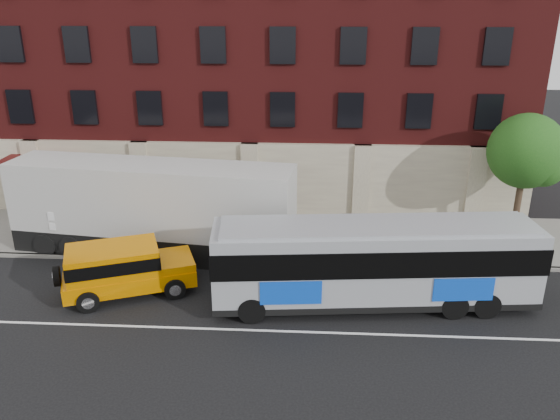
# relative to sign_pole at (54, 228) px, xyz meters

# --- Properties ---
(ground) EXTENTS (120.00, 120.00, 0.00)m
(ground) POSITION_rel_sign_pole_xyz_m (8.50, -6.15, -1.45)
(ground) COLOR black
(ground) RESTS_ON ground
(sidewalk) EXTENTS (60.00, 6.00, 0.15)m
(sidewalk) POSITION_rel_sign_pole_xyz_m (8.50, 2.85, -1.38)
(sidewalk) COLOR gray
(sidewalk) RESTS_ON ground
(kerb) EXTENTS (60.00, 0.25, 0.15)m
(kerb) POSITION_rel_sign_pole_xyz_m (8.50, -0.15, -1.38)
(kerb) COLOR gray
(kerb) RESTS_ON ground
(lane_line) EXTENTS (60.00, 0.12, 0.01)m
(lane_line) POSITION_rel_sign_pole_xyz_m (8.50, -5.65, -1.45)
(lane_line) COLOR white
(lane_line) RESTS_ON ground
(building) EXTENTS (30.00, 12.10, 15.00)m
(building) POSITION_rel_sign_pole_xyz_m (8.49, 10.77, 6.13)
(building) COLOR #551414
(building) RESTS_ON sidewalk
(sign_pole) EXTENTS (0.30, 0.20, 2.50)m
(sign_pole) POSITION_rel_sign_pole_xyz_m (0.00, 0.00, 0.00)
(sign_pole) COLOR slate
(sign_pole) RESTS_ON ground
(street_tree) EXTENTS (3.60, 3.60, 6.20)m
(street_tree) POSITION_rel_sign_pole_xyz_m (22.04, 3.34, 2.96)
(street_tree) COLOR #3B2B1D
(street_tree) RESTS_ON sidewalk
(city_bus) EXTENTS (12.64, 3.86, 3.41)m
(city_bus) POSITION_rel_sign_pole_xyz_m (14.31, -3.47, 0.43)
(city_bus) COLOR #9A9EA5
(city_bus) RESTS_ON ground
(yellow_suv) EXTENTS (5.59, 3.86, 2.09)m
(yellow_suv) POSITION_rel_sign_pole_xyz_m (4.26, -3.23, -0.25)
(yellow_suv) COLOR #D37600
(yellow_suv) RESTS_ON ground
(shipping_container) EXTENTS (13.35, 4.27, 4.37)m
(shipping_container) POSITION_rel_sign_pole_xyz_m (4.49, 0.70, 0.71)
(shipping_container) COLOR black
(shipping_container) RESTS_ON ground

